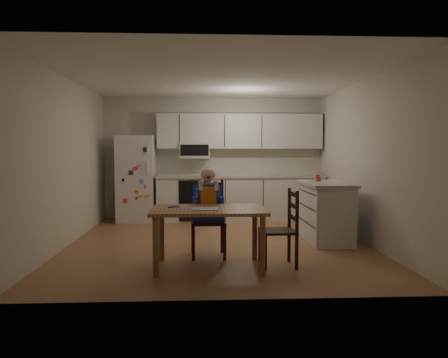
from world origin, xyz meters
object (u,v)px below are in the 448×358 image
chair_booster (208,203)px  chair_side (285,223)px  red_cup (318,178)px  dining_table (209,216)px  refrigerator (136,179)px  kitchen_island (325,211)px

chair_booster → chair_side: chair_booster is taller
red_cup → dining_table: red_cup is taller
dining_table → chair_side: chair_side is taller
dining_table → chair_booster: chair_booster is taller
chair_booster → refrigerator: bearing=113.1°
refrigerator → kitchen_island: 3.85m
refrigerator → red_cup: refrigerator is taller
kitchen_island → red_cup: size_ratio=11.94×
refrigerator → chair_side: bearing=-56.1°
kitchen_island → chair_side: (-0.91, -1.43, 0.07)m
chair_booster → chair_side: 1.12m
refrigerator → red_cup: 3.65m
dining_table → chair_booster: size_ratio=1.14×
red_cup → chair_side: (-0.85, -1.66, -0.44)m
red_cup → chair_booster: 2.12m
dining_table → chair_side: size_ratio=1.44×
red_cup → chair_booster: (-1.80, -1.10, -0.25)m
kitchen_island → dining_table: bearing=-141.4°
chair_booster → chair_side: bearing=-33.3°
refrigerator → chair_booster: size_ratio=1.42×
kitchen_island → red_cup: (-0.06, 0.24, 0.51)m
refrigerator → dining_table: size_ratio=1.25×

